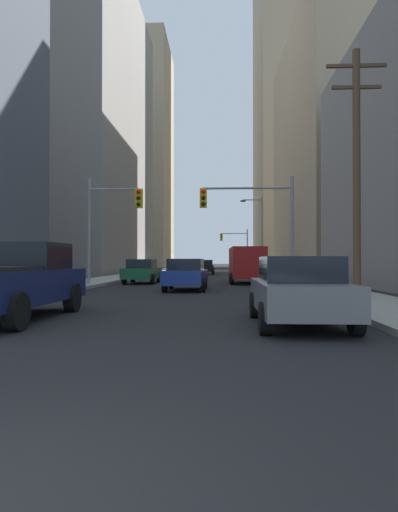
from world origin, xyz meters
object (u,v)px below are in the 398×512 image
traffic_signal_near_left (112,214)px  sedan_grey (298,291)px  traffic_signal_near_right (251,212)px  traffic_signal_far_right (235,243)px  sedan_blue (186,274)px  sedan_green (142,271)px  pickup_truck_navy (12,281)px  cargo_van_red (247,263)px  sedan_black (205,267)px

traffic_signal_near_left → sedan_grey: bearing=-62.1°
traffic_signal_near_right → traffic_signal_far_right: 41.04m
traffic_signal_near_right → sedan_blue: bearing=-137.4°
sedan_green → traffic_signal_far_right: 38.36m
sedan_grey → pickup_truck_navy: bearing=173.6°
traffic_signal_near_left → traffic_signal_near_right: 7.68m
cargo_van_red → sedan_black: size_ratio=1.25×
pickup_truck_navy → sedan_blue: size_ratio=1.27×
traffic_signal_far_right → sedan_green: bearing=-100.7°
traffic_signal_far_right → traffic_signal_near_right: bearing=-90.7°
sedan_blue → traffic_signal_near_right: (3.32, 3.05, 3.33)m
cargo_van_red → traffic_signal_far_right: (0.50, 37.20, 2.77)m
traffic_signal_near_left → sedan_blue: bearing=-34.9°
sedan_green → traffic_signal_near_right: size_ratio=0.71×
cargo_van_red → traffic_signal_far_right: bearing=89.2°
cargo_van_red → traffic_signal_far_right: 37.31m
traffic_signal_near_left → sedan_black: bearing=79.1°
sedan_grey → sedan_blue: same height
traffic_signal_near_right → traffic_signal_far_right: (0.49, 41.04, -0.05)m
traffic_signal_far_right → pickup_truck_navy: bearing=-97.5°
sedan_green → traffic_signal_far_right: traffic_signal_far_right is taller
sedan_grey → sedan_black: 37.44m
cargo_van_red → sedan_blue: (-3.30, -6.89, -0.52)m
sedan_black → traffic_signal_near_left: traffic_signal_near_left is taller
cargo_van_red → traffic_signal_near_left: size_ratio=0.88×
pickup_truck_navy → sedan_grey: bearing=-6.4°
cargo_van_red → sedan_grey: (0.08, -18.45, -0.52)m
sedan_black → traffic_signal_far_right: bearing=78.3°
sedan_blue → sedan_black: 25.73m
sedan_green → pickup_truck_navy: bearing=-90.5°
traffic_signal_near_left → traffic_signal_far_right: size_ratio=1.00×
traffic_signal_far_right → cargo_van_red: bearing=-90.8°
traffic_signal_near_left → traffic_signal_near_right: same height
sedan_grey → sedan_blue: 12.05m
cargo_van_red → traffic_signal_near_left: traffic_signal_near_left is taller
pickup_truck_navy → sedan_green: size_ratio=1.27×
traffic_signal_far_right → sedan_black: bearing=-101.7°
sedan_grey → sedan_black: (-3.36, 37.29, 0.00)m
sedan_grey → sedan_black: same height
sedan_blue → sedan_black: bearing=90.0°
pickup_truck_navy → sedan_black: 36.69m
sedan_black → cargo_van_red: bearing=-80.1°
pickup_truck_navy → sedan_grey: size_ratio=1.29×
cargo_van_red → sedan_grey: cargo_van_red is taller
traffic_signal_near_left → traffic_signal_far_right: (8.17, 41.04, 0.05)m
sedan_black → traffic_signal_far_right: size_ratio=0.70×
cargo_van_red → sedan_green: bearing=-176.9°
pickup_truck_navy → traffic_signal_near_right: (6.74, 13.85, 3.17)m
sedan_green → sedan_black: size_ratio=1.01×
sedan_black → sedan_green: bearing=-99.7°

